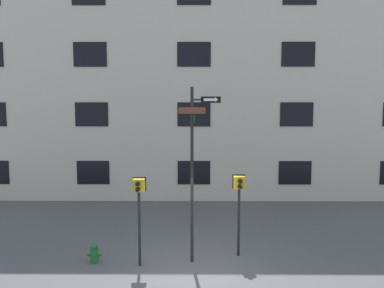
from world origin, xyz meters
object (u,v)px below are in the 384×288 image
Objects in this scene: fire_hydrant at (94,253)px; pedestrian_signal_left at (139,197)px; pedestrian_signal_right at (239,193)px; street_sign_pole at (194,161)px.

pedestrian_signal_left is at bearing -7.22° from fire_hydrant.
pedestrian_signal_left is 1.02× the size of pedestrian_signal_right.
pedestrian_signal_right is 4.58m from fire_hydrant.
street_sign_pole reaches higher than pedestrian_signal_left.
street_sign_pole is at bearing -161.37° from pedestrian_signal_right.
pedestrian_signal_right is (2.89, 0.73, -0.03)m from pedestrian_signal_left.
pedestrian_signal_left is at bearing -165.75° from pedestrian_signal_right.
fire_hydrant is at bearing -172.40° from pedestrian_signal_right.
pedestrian_signal_left is 2.98m from pedestrian_signal_right.
fire_hydrant is (-2.88, -0.11, -2.67)m from street_sign_pole.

